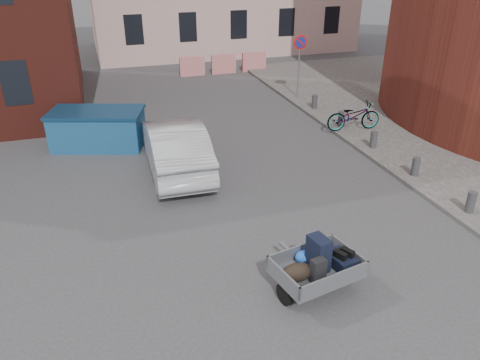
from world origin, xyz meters
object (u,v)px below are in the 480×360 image
object	(u,v)px
trailer	(316,266)
dumpster	(98,129)
silver_car	(175,146)
bicycle	(354,116)

from	to	relation	value
trailer	dumpster	bearing A→B (deg)	100.80
trailer	silver_car	world-z (taller)	silver_car
trailer	bicycle	bearing A→B (deg)	44.35
trailer	dumpster	distance (m)	9.69
trailer	silver_car	xyz separation A→B (m)	(-1.51, 6.40, 0.15)
trailer	bicycle	xyz separation A→B (m)	(5.16, 7.53, 0.03)
dumpster	bicycle	xyz separation A→B (m)	(8.79, -1.46, 0.00)
trailer	bicycle	size ratio (longest dim) A/B	0.98
trailer	silver_car	size ratio (longest dim) A/B	0.42
trailer	dumpster	xyz separation A→B (m)	(-3.63, 8.98, 0.03)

